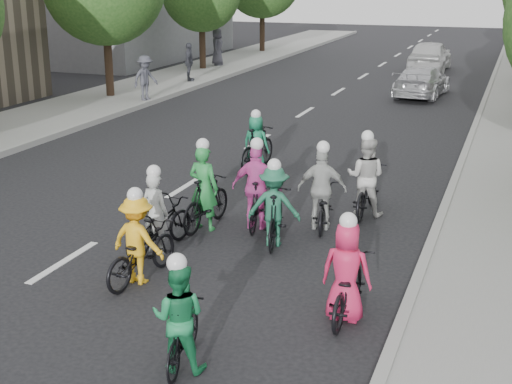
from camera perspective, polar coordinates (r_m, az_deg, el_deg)
The scene contains 19 objects.
ground at distance 13.18m, azimuth -15.13°, elevation -5.43°, with size 120.00×120.00×0.00m, color black.
sidewalk_left at distance 25.49m, azimuth -17.05°, elevation 5.48°, with size 4.00×80.00×0.15m, color gray.
curb_left at distance 24.37m, azimuth -13.37°, elevation 5.29°, with size 0.18×80.00×0.18m, color #999993.
curb_right at distance 20.42m, azimuth 16.31°, elevation 2.79°, with size 0.18×80.00×0.18m, color #999993.
cyclist_0 at distance 13.17m, azimuth -7.84°, elevation -2.42°, with size 0.99×1.91×1.66m.
cyclist_1 at distance 9.36m, azimuth -6.04°, elevation -10.50°, with size 0.80×1.53×1.61m.
cyclist_2 at distance 11.93m, azimuth -9.30°, elevation -4.36°, with size 1.03×1.89×1.64m.
cyclist_3 at distance 14.20m, azimuth 0.14°, elevation -0.23°, with size 1.05×1.75×1.87m.
cyclist_4 at distance 10.65m, azimuth 7.28°, elevation -7.11°, with size 0.75×1.73×1.67m.
cyclist_5 at distance 14.21m, azimuth -4.08°, elevation -0.40°, with size 0.67×1.81×1.86m.
cyclist_6 at distance 15.20m, azimuth 8.79°, elevation 0.60°, with size 0.82×1.87×1.82m.
cyclist_7 at distance 13.34m, azimuth 1.52°, elevation -1.54°, with size 1.08×1.80×1.68m.
cyclist_8 at distance 14.24m, azimuth 5.34°, elevation -0.50°, with size 1.03×1.69×1.81m.
cyclist_9 at distance 18.47m, azimuth 0.07°, elevation 3.69°, with size 0.74×1.91×1.59m.
follow_car_lead at distance 30.31m, azimuth 13.13°, elevation 8.62°, with size 1.76×4.32×1.26m, color silver.
follow_car_trail at distance 38.33m, azimuth 13.74°, elevation 10.55°, with size 1.87×4.65×1.59m, color silver.
spectator_0 at distance 28.13m, azimuth -8.85°, elevation 9.01°, with size 1.11×0.64×1.72m, color #484954.
spectator_1 at distance 32.98m, azimuth -5.37°, elevation 10.32°, with size 1.00×0.42×1.71m, color #464751.
spectator_2 at distance 38.57m, azimuth -3.12°, elevation 11.52°, with size 0.94×0.61×1.92m, color #484652.
Camera 1 is at (7.30, -9.80, 4.95)m, focal length 50.00 mm.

